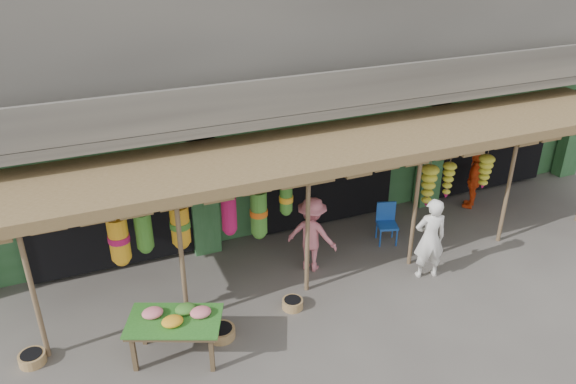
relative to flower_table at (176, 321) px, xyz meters
name	(u,v)px	position (x,y,z in m)	size (l,w,h in m)	color
ground	(365,268)	(4.37, 1.09, -0.77)	(80.00, 80.00, 0.00)	#514C47
building	(281,65)	(4.37, 5.96, 2.60)	(16.40, 6.80, 7.00)	gray
awning	(347,148)	(4.20, 1.89, 1.80)	(14.00, 2.70, 2.79)	brown
flower_table	(176,321)	(0.00, 0.00, 0.00)	(1.82, 1.48, 0.95)	#4F3E28
blue_chair	(387,220)	(5.39, 1.95, -0.23)	(0.57, 0.58, 0.96)	blue
basket_left	(32,358)	(-2.39, 0.80, -0.67)	(0.46, 0.46, 0.19)	olive
basket_mid	(221,333)	(0.83, 0.18, -0.67)	(0.52, 0.52, 0.20)	olive
basket_right	(293,304)	(2.37, 0.45, -0.67)	(0.42, 0.42, 0.19)	#A0774A
person_front	(430,239)	(5.43, 0.37, 0.16)	(0.67, 0.44, 1.85)	white
person_vendor	(474,180)	(8.37, 2.55, 0.00)	(0.89, 0.37, 1.53)	#ED4916
person_shopper	(312,234)	(3.28, 1.57, 0.09)	(1.10, 0.63, 1.71)	#DC7481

